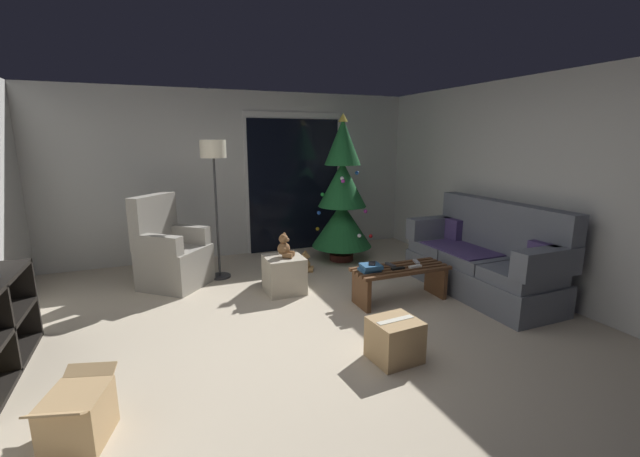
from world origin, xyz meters
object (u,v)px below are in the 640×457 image
(floor_lamp, at_px, (214,163))
(cardboard_box_taped_mid_floor, at_px, (395,340))
(coffee_table, at_px, (400,278))
(book_stack, at_px, (370,268))
(cardboard_box_open_near_shelf, at_px, (78,417))
(remote_graphite, at_px, (390,265))
(teddy_bear_chestnut, at_px, (285,247))
(christmas_tree, at_px, (342,198))
(ottoman, at_px, (284,274))
(remote_black, at_px, (398,268))
(remote_silver, at_px, (416,262))
(armchair, at_px, (171,254))
(couch, at_px, (484,260))
(remote_white, at_px, (415,266))
(cell_phone, at_px, (372,263))
(teddy_bear_honey_by_tree, at_px, (306,263))

(floor_lamp, xyz_separation_m, cardboard_box_taped_mid_floor, (1.02, -2.65, -1.33))
(coffee_table, bearing_deg, book_stack, 179.24)
(floor_lamp, distance_m, cardboard_box_open_near_shelf, 3.30)
(remote_graphite, bearing_deg, floor_lamp, 134.46)
(teddy_bear_chestnut, bearing_deg, floor_lamp, 127.67)
(christmas_tree, relative_size, ottoman, 4.89)
(remote_graphite, distance_m, cardboard_box_taped_mid_floor, 1.34)
(remote_black, bearing_deg, christmas_tree, 175.31)
(book_stack, height_order, floor_lamp, floor_lamp)
(ottoman, bearing_deg, remote_black, -37.85)
(floor_lamp, bearing_deg, remote_silver, -36.84)
(armchair, relative_size, teddy_bear_chestnut, 3.96)
(armchair, xyz_separation_m, cardboard_box_taped_mid_floor, (1.62, -2.56, -0.23))
(remote_graphite, distance_m, remote_silver, 0.34)
(remote_graphite, height_order, floor_lamp, floor_lamp)
(couch, bearing_deg, remote_white, 176.19)
(christmas_tree, bearing_deg, book_stack, -104.91)
(couch, xyz_separation_m, book_stack, (-1.45, 0.14, 0.04))
(armchair, bearing_deg, coffee_table, -32.53)
(remote_silver, xyz_separation_m, christmas_tree, (-0.19, 1.62, 0.54))
(remote_white, height_order, cardboard_box_taped_mid_floor, remote_white)
(remote_silver, distance_m, cardboard_box_taped_mid_floor, 1.53)
(remote_white, height_order, cell_phone, cell_phone)
(remote_graphite, bearing_deg, teddy_bear_chestnut, 143.49)
(remote_graphite, xyz_separation_m, christmas_tree, (0.15, 1.61, 0.54))
(christmas_tree, distance_m, ottoman, 1.68)
(ottoman, bearing_deg, couch, -22.09)
(teddy_bear_chestnut, relative_size, teddy_bear_honey_by_tree, 1.00)
(remote_black, bearing_deg, remote_graphite, -177.68)
(cell_phone, height_order, teddy_bear_honey_by_tree, cell_phone)
(christmas_tree, bearing_deg, remote_black, -94.67)
(floor_lamp, distance_m, ottoman, 1.66)
(teddy_bear_chestnut, height_order, cardboard_box_taped_mid_floor, teddy_bear_chestnut)
(book_stack, relative_size, christmas_tree, 0.11)
(floor_lamp, height_order, cardboard_box_taped_mid_floor, floor_lamp)
(remote_white, bearing_deg, book_stack, 77.34)
(book_stack, xyz_separation_m, cardboard_box_taped_mid_floor, (-0.36, -1.07, -0.26))
(remote_black, distance_m, cardboard_box_open_near_shelf, 3.14)
(armchair, height_order, cardboard_box_open_near_shelf, armchair)
(ottoman, relative_size, teddy_bear_honey_by_tree, 1.54)
(floor_lamp, height_order, teddy_bear_honey_by_tree, floor_lamp)
(remote_black, xyz_separation_m, floor_lamp, (-1.69, 1.65, 1.10))
(remote_silver, relative_size, cell_phone, 1.08)
(cell_phone, relative_size, floor_lamp, 0.08)
(armchair, relative_size, teddy_bear_honey_by_tree, 3.96)
(couch, bearing_deg, floor_lamp, 148.70)
(coffee_table, height_order, teddy_bear_honey_by_tree, coffee_table)
(remote_white, height_order, remote_black, same)
(remote_silver, xyz_separation_m, cell_phone, (-0.61, -0.06, 0.07))
(remote_black, relative_size, cardboard_box_taped_mid_floor, 0.39)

